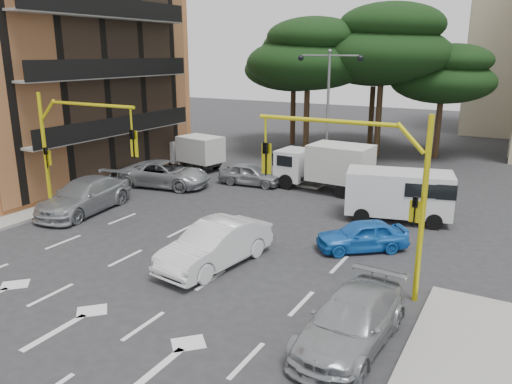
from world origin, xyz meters
TOP-DOWN VIEW (x-y plane):
  - ground at (0.00, 0.00)m, footprint 120.00×120.00m
  - median_strip at (0.00, 16.00)m, footprint 1.40×6.00m
  - apartment_orange at (-17.95, 8.00)m, footprint 15.19×16.15m
  - pine_left_near at (-3.94, 21.96)m, footprint 9.15×9.15m
  - pine_center at (1.06, 23.96)m, footprint 9.98×9.98m
  - pine_left_far at (-6.94, 25.96)m, footprint 8.32×8.32m
  - pine_right at (5.06, 25.96)m, footprint 7.49×7.49m
  - pine_back at (-0.94, 28.96)m, footprint 9.15×9.15m
  - signal_mast_right at (6.80, 1.99)m, footprint 5.79×0.37m
  - signal_mast_left at (-6.80, 1.99)m, footprint 5.79×0.37m
  - street_lamp_center at (0.00, 16.00)m, footprint 4.16×0.36m
  - car_white_hatch at (1.44, 1.17)m, footprint 2.42×5.20m
  - car_blue_compact at (5.77, 5.31)m, footprint 3.79×3.43m
  - car_silver_wagon at (-7.95, 3.47)m, footprint 2.99×5.85m
  - car_silver_cross_a at (-7.57, 9.31)m, footprint 5.81×3.43m
  - car_silver_cross_b at (-3.28, 12.10)m, footprint 4.00×1.97m
  - car_silver_parked at (7.60, -1.46)m, footprint 2.24×4.97m
  - van_white at (6.08, 9.85)m, footprint 5.21×3.30m
  - box_truck_a at (-9.00, 14.00)m, footprint 4.94×2.73m
  - box_truck_b at (1.00, 13.14)m, footprint 5.71×2.65m

SIDE VIEW (x-z plane):
  - ground at x=0.00m, z-range 0.00..0.00m
  - median_strip at x=0.00m, z-range 0.00..0.15m
  - car_blue_compact at x=5.77m, z-range 0.00..1.25m
  - car_silver_cross_b at x=-3.28m, z-range 0.00..1.31m
  - car_silver_parked at x=7.60m, z-range 0.00..1.41m
  - car_silver_cross_a at x=-7.57m, z-range 0.00..1.52m
  - car_silver_wagon at x=-7.95m, z-range 0.00..1.63m
  - car_white_hatch at x=1.44m, z-range 0.00..1.65m
  - box_truck_a at x=-9.00m, z-range 0.00..2.30m
  - van_white at x=6.08m, z-range 0.00..2.41m
  - box_truck_b at x=1.00m, z-range 0.00..2.75m
  - signal_mast_right at x=6.80m, z-range 0.88..6.88m
  - signal_mast_left at x=-6.80m, z-range 0.88..6.88m
  - street_lamp_center at x=0.00m, z-range 1.54..9.31m
  - pine_right at x=5.06m, z-range 2.03..10.40m
  - apartment_orange at x=-17.95m, z-range 0.00..13.70m
  - pine_left_far at x=-6.94m, z-range 2.26..11.56m
  - pine_left_near at x=-3.94m, z-range 2.49..12.72m
  - pine_back at x=-0.94m, z-range 2.49..12.72m
  - pine_center at x=1.06m, z-range 2.72..13.88m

